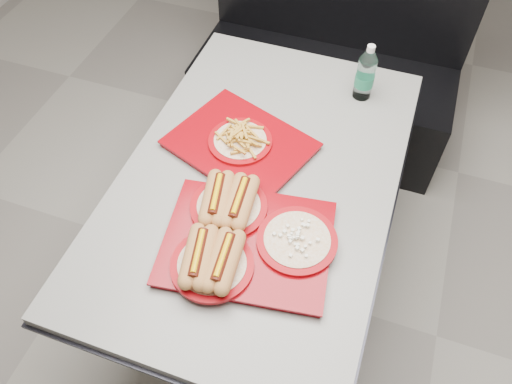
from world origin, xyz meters
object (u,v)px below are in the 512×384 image
(tray_near, at_px, (241,236))
(tray_far, at_px, (240,142))
(water_bottle, at_px, (365,75))
(booth_bench, at_px, (328,65))
(diner_table, at_px, (259,204))

(tray_near, bearing_deg, tray_far, 110.58)
(tray_near, bearing_deg, water_bottle, 75.35)
(booth_bench, xyz_separation_m, tray_far, (-0.10, -1.00, 0.37))
(diner_table, distance_m, water_bottle, 0.62)
(tray_far, bearing_deg, water_bottle, 50.01)
(tray_near, distance_m, water_bottle, 0.81)
(tray_far, bearing_deg, diner_table, -43.33)
(tray_far, relative_size, water_bottle, 2.43)
(tray_near, relative_size, water_bottle, 2.41)
(booth_bench, xyz_separation_m, water_bottle, (0.24, -0.59, 0.45))
(booth_bench, distance_m, tray_near, 1.42)
(diner_table, bearing_deg, tray_far, 136.67)
(booth_bench, relative_size, tray_near, 2.47)
(tray_far, xyz_separation_m, water_bottle, (0.34, 0.41, 0.07))
(tray_near, xyz_separation_m, water_bottle, (0.20, 0.78, 0.06))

